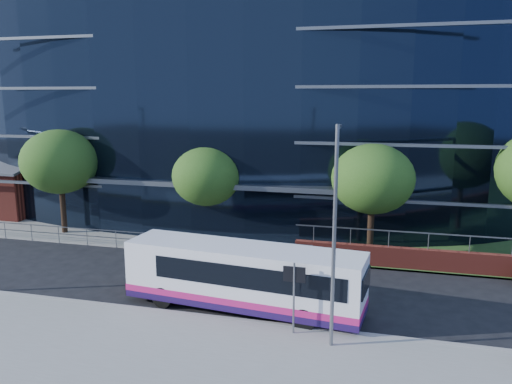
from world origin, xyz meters
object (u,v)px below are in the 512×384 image
(tree_far_c, at_px, (373,179))
(streetlight_east, at_px, (334,231))
(city_bus, at_px, (245,277))
(tree_far_b, at_px, (207,176))
(tree_far_a, at_px, (60,162))
(street_sign, at_px, (294,283))

(tree_far_c, height_order, streetlight_east, streetlight_east)
(tree_far_c, xyz_separation_m, city_bus, (-4.96, -8.68, -3.05))
(streetlight_east, bearing_deg, tree_far_b, 127.63)
(tree_far_a, bearing_deg, city_bus, -30.00)
(tree_far_b, xyz_separation_m, streetlight_east, (9.00, -11.67, 0.23))
(street_sign, xyz_separation_m, city_bus, (-2.46, 1.90, -0.66))
(street_sign, height_order, city_bus, street_sign)
(city_bus, bearing_deg, tree_far_a, 156.06)
(tree_far_a, bearing_deg, tree_far_b, 2.86)
(tree_far_b, bearing_deg, street_sign, -55.92)
(tree_far_b, relative_size, city_bus, 0.57)
(tree_far_c, height_order, city_bus, tree_far_c)
(street_sign, distance_m, tree_far_a, 20.63)
(street_sign, height_order, tree_far_a, tree_far_a)
(tree_far_a, distance_m, tree_far_b, 10.03)
(tree_far_a, bearing_deg, tree_far_c, 0.00)
(streetlight_east, bearing_deg, tree_far_a, 149.54)
(tree_far_a, relative_size, streetlight_east, 0.87)
(tree_far_a, height_order, tree_far_b, tree_far_a)
(tree_far_b, relative_size, streetlight_east, 0.76)
(street_sign, relative_size, tree_far_a, 0.40)
(street_sign, xyz_separation_m, streetlight_east, (1.50, -0.59, 2.29))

